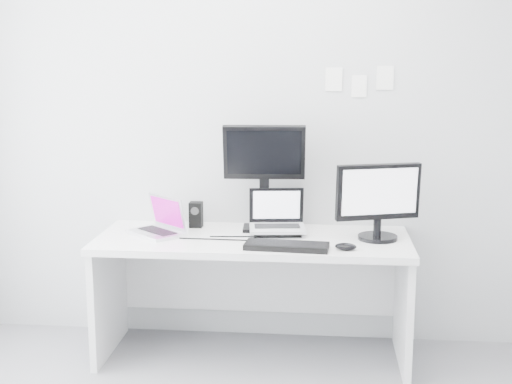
# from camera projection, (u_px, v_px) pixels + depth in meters

# --- Properties ---
(back_wall) EXTENTS (3.60, 0.00, 3.60)m
(back_wall) POSITION_uv_depth(u_px,v_px,m) (259.00, 124.00, 4.26)
(back_wall) COLOR #B3B5B7
(back_wall) RESTS_ON ground
(desk) EXTENTS (1.80, 0.70, 0.73)m
(desk) POSITION_uv_depth(u_px,v_px,m) (253.00, 298.00, 4.11)
(desk) COLOR white
(desk) RESTS_ON ground
(macbook) EXTENTS (0.39, 0.38, 0.23)m
(macbook) POSITION_uv_depth(u_px,v_px,m) (155.00, 215.00, 4.08)
(macbook) COLOR silver
(macbook) RESTS_ON desk
(speaker) EXTENTS (0.09, 0.09, 0.15)m
(speaker) POSITION_uv_depth(u_px,v_px,m) (196.00, 215.00, 4.27)
(speaker) COLOR black
(speaker) RESTS_ON desk
(dell_laptop) EXTENTS (0.35, 0.29, 0.27)m
(dell_laptop) POSITION_uv_depth(u_px,v_px,m) (277.00, 212.00, 4.08)
(dell_laptop) COLOR #BBBDC3
(dell_laptop) RESTS_ON desk
(rear_monitor) EXTENTS (0.49, 0.20, 0.65)m
(rear_monitor) POSITION_uv_depth(u_px,v_px,m) (264.00, 176.00, 4.15)
(rear_monitor) COLOR black
(rear_monitor) RESTS_ON desk
(samsung_monitor) EXTENTS (0.54, 0.36, 0.45)m
(samsung_monitor) POSITION_uv_depth(u_px,v_px,m) (379.00, 201.00, 3.95)
(samsung_monitor) COLOR black
(samsung_monitor) RESTS_ON desk
(keyboard) EXTENTS (0.46, 0.20, 0.03)m
(keyboard) POSITION_uv_depth(u_px,v_px,m) (287.00, 246.00, 3.79)
(keyboard) COLOR black
(keyboard) RESTS_ON desk
(mouse) EXTENTS (0.13, 0.09, 0.04)m
(mouse) POSITION_uv_depth(u_px,v_px,m) (346.00, 246.00, 3.77)
(mouse) COLOR black
(mouse) RESTS_ON desk
(wall_note_0) EXTENTS (0.10, 0.00, 0.14)m
(wall_note_0) POSITION_uv_depth(u_px,v_px,m) (334.00, 79.00, 4.16)
(wall_note_0) COLOR white
(wall_note_0) RESTS_ON back_wall
(wall_note_1) EXTENTS (0.09, 0.00, 0.13)m
(wall_note_1) POSITION_uv_depth(u_px,v_px,m) (359.00, 86.00, 4.16)
(wall_note_1) COLOR white
(wall_note_1) RESTS_ON back_wall
(wall_note_2) EXTENTS (0.10, 0.00, 0.14)m
(wall_note_2) POSITION_uv_depth(u_px,v_px,m) (385.00, 78.00, 4.13)
(wall_note_2) COLOR white
(wall_note_2) RESTS_ON back_wall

